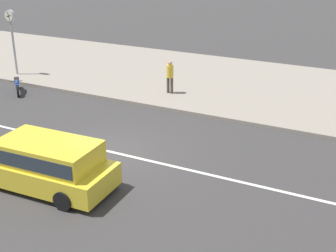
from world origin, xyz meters
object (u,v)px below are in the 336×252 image
object	(u,v)px
motorcycle_0	(17,84)
street_clock	(11,27)
minivan_yellow_0	(45,162)
pedestrian_near_clock	(170,75)

from	to	relation	value
motorcycle_0	street_clock	distance (m)	3.78
minivan_yellow_0	motorcycle_0	xyz separation A→B (m)	(-7.59, 6.71, -0.42)
motorcycle_0	street_clock	world-z (taller)	street_clock
street_clock	pedestrian_near_clock	xyz separation A→B (m)	(9.10, 0.86, -1.66)
minivan_yellow_0	street_clock	bearing A→B (deg)	137.49
street_clock	pedestrian_near_clock	bearing A→B (deg)	5.37
minivan_yellow_0	street_clock	size ratio (longest dim) A/B	1.36
motorcycle_0	pedestrian_near_clock	xyz separation A→B (m)	(7.03, 3.00, 0.66)
motorcycle_0	pedestrian_near_clock	world-z (taller)	pedestrian_near_clock
motorcycle_0	pedestrian_near_clock	bearing A→B (deg)	23.10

